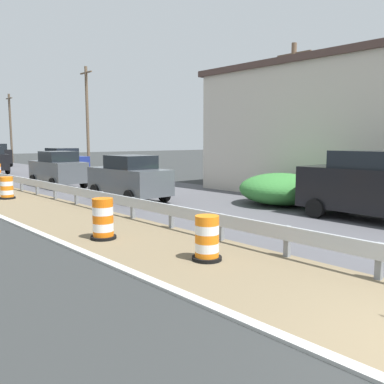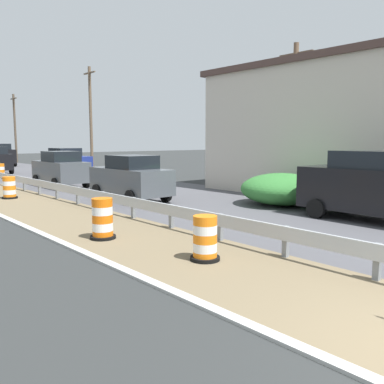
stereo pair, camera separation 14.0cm
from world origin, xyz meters
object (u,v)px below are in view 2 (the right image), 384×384
traffic_barrel_close (103,220)px  utility_pole_far (15,127)px  car_lead_far_lane (61,169)px  car_mid_far_lane (376,187)px  traffic_barrel_mid (9,189)px  car_trailing_near_lane (1,155)px  utility_pole_mid (91,118)px  traffic_barrel_nearest (205,240)px  car_trailing_far_lane (131,178)px  car_distant_a (66,162)px  utility_pole_near (294,117)px  traffic_barrel_farthest (0,172)px

traffic_barrel_close → utility_pole_far: 41.13m
car_lead_far_lane → car_mid_far_lane: bearing=-167.4°
traffic_barrel_close → car_mid_far_lane: car_mid_far_lane is taller
traffic_barrel_mid → car_trailing_near_lane: bearing=74.2°
utility_pole_mid → utility_pole_far: size_ratio=1.10×
traffic_barrel_close → traffic_barrel_mid: (0.62, 9.39, -0.05)m
traffic_barrel_mid → traffic_barrel_close: bearing=-93.8°
traffic_barrel_nearest → traffic_barrel_mid: same height
car_trailing_near_lane → car_trailing_far_lane: 28.41m
traffic_barrel_close → car_mid_far_lane: (7.60, -3.68, 0.63)m
traffic_barrel_nearest → car_trailing_near_lane: (6.80, 36.83, 0.67)m
traffic_barrel_close → car_distant_a: (7.76, 19.19, 0.52)m
traffic_barrel_close → utility_pole_mid: size_ratio=0.13×
traffic_barrel_mid → utility_pole_near: bearing=-34.4°
traffic_barrel_mid → car_trailing_near_lane: size_ratio=0.24×
traffic_barrel_mid → traffic_barrel_farthest: bearing=75.6°
car_mid_far_lane → traffic_barrel_farthest: bearing=-168.7°
car_trailing_far_lane → utility_pole_near: (6.99, -3.35, 2.71)m
car_distant_a → utility_pole_near: 17.73m
traffic_barrel_close → car_lead_far_lane: bearing=70.8°
car_trailing_near_lane → utility_pole_far: bearing=151.0°
car_trailing_near_lane → utility_pole_mid: (3.77, -11.75, 3.32)m
utility_pole_mid → utility_pole_far: bearing=91.0°
traffic_barrel_close → car_lead_far_lane: 13.00m
car_mid_far_lane → car_trailing_far_lane: (-3.23, 9.07, -0.15)m
utility_pole_near → utility_pole_far: utility_pole_far is taller
traffic_barrel_nearest → utility_pole_near: size_ratio=0.14×
traffic_barrel_close → utility_pole_far: bearing=74.5°
traffic_barrel_mid → car_mid_far_lane: car_mid_far_lane is taller
traffic_barrel_mid → car_distant_a: car_distant_a is taller
car_lead_far_lane → utility_pole_near: utility_pole_near is taller
traffic_barrel_nearest → car_trailing_far_lane: size_ratio=0.24×
traffic_barrel_close → utility_pole_far: utility_pole_far is taller
car_distant_a → traffic_barrel_nearest: bearing=-16.6°
traffic_barrel_farthest → car_trailing_far_lane: car_trailing_far_lane is taller
car_trailing_near_lane → utility_pole_far: size_ratio=0.53×
traffic_barrel_close → utility_pole_far: size_ratio=0.14×
traffic_barrel_nearest → traffic_barrel_farthest: bearing=83.5°
car_lead_far_lane → traffic_barrel_farthest: bearing=8.6°
car_trailing_near_lane → car_distant_a: car_trailing_near_lane is taller
car_distant_a → traffic_barrel_close: bearing=-21.1°
traffic_barrel_nearest → car_lead_far_lane: size_ratio=0.24×
traffic_barrel_close → car_trailing_far_lane: (4.37, 5.39, 0.48)m
traffic_barrel_farthest → car_trailing_far_lane: (1.11, -14.27, 0.52)m
traffic_barrel_mid → utility_pole_far: 32.02m
traffic_barrel_farthest → car_trailing_far_lane: size_ratio=0.24×
car_distant_a → utility_pole_far: utility_pole_far is taller
car_distant_a → utility_pole_mid: bearing=128.6°
car_mid_far_lane → utility_pole_mid: bearing=172.7°
traffic_barrel_close → traffic_barrel_mid: size_ratio=1.10×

